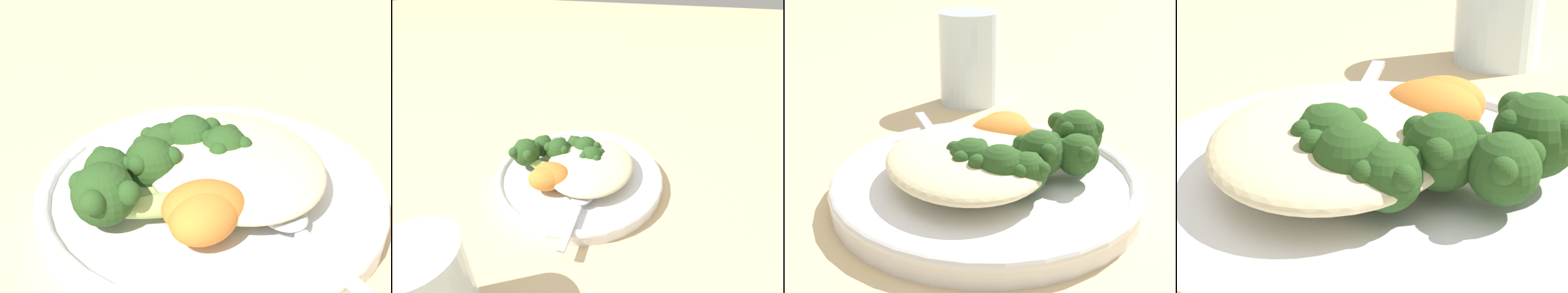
{
  "view_description": "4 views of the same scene",
  "coord_description": "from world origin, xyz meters",
  "views": [
    {
      "loc": [
        0.34,
        -0.18,
        0.29
      ],
      "look_at": [
        -0.02,
        -0.0,
        0.05
      ],
      "focal_mm": 60.0,
      "sensor_mm": 36.0,
      "label": 1
    },
    {
      "loc": [
        0.35,
        0.12,
        0.3
      ],
      "look_at": [
        -0.02,
        0.01,
        0.06
      ],
      "focal_mm": 28.0,
      "sensor_mm": 36.0,
      "label": 2
    },
    {
      "loc": [
        -0.39,
        0.12,
        0.22
      ],
      "look_at": [
        -0.01,
        0.01,
        0.05
      ],
      "focal_mm": 50.0,
      "sensor_mm": 36.0,
      "label": 3
    },
    {
      "loc": [
        -0.3,
        -0.07,
        0.18
      ],
      "look_at": [
        -0.02,
        -0.01,
        0.04
      ],
      "focal_mm": 60.0,
      "sensor_mm": 36.0,
      "label": 4
    }
  ],
  "objects": [
    {
      "name": "spoon",
      "position": [
        0.06,
        0.02,
        0.03
      ],
      "size": [
        0.12,
        0.03,
        0.01
      ],
      "rotation": [
        0.0,
        0.0,
        0.05
      ],
      "color": "#B7B7BC",
      "rests_on": "plate"
    },
    {
      "name": "quinoa_mound",
      "position": [
        -0.01,
        0.02,
        0.04
      ],
      "size": [
        0.15,
        0.13,
        0.03
      ],
      "primitive_type": "ellipsoid",
      "color": "beige",
      "rests_on": "plate"
    },
    {
      "name": "broccoli_stalk_5",
      "position": [
        -0.02,
        -0.06,
        0.04
      ],
      "size": [
        0.08,
        0.1,
        0.03
      ],
      "rotation": [
        0.0,
        0.0,
        4.05
      ],
      "color": "#9EBC66",
      "rests_on": "plate"
    },
    {
      "name": "plate",
      "position": [
        -0.01,
        0.0,
        0.01
      ],
      "size": [
        0.25,
        0.25,
        0.02
      ],
      "color": "white",
      "rests_on": "ground_plane"
    },
    {
      "name": "sweet_potato_chunk_1",
      "position": [
        0.03,
        -0.03,
        0.04
      ],
      "size": [
        0.06,
        0.06,
        0.03
      ],
      "primitive_type": "ellipsoid",
      "rotation": [
        0.0,
        0.0,
        1.38
      ],
      "color": "orange",
      "rests_on": "plate"
    },
    {
      "name": "sweet_potato_chunk_0",
      "position": [
        0.04,
        -0.03,
        0.04
      ],
      "size": [
        0.06,
        0.06,
        0.03
      ],
      "primitive_type": "ellipsoid",
      "rotation": [
        0.0,
        0.0,
        5.11
      ],
      "color": "orange",
      "rests_on": "plate"
    },
    {
      "name": "broccoli_stalk_3",
      "position": [
        -0.03,
        -0.01,
        0.04
      ],
      "size": [
        0.12,
        0.05,
        0.03
      ],
      "rotation": [
        0.0,
        0.0,
        3.38
      ],
      "color": "#9EBC66",
      "rests_on": "plate"
    },
    {
      "name": "broccoli_stalk_4",
      "position": [
        -0.02,
        -0.03,
        0.04
      ],
      "size": [
        0.09,
        0.08,
        0.04
      ],
      "rotation": [
        0.0,
        0.0,
        3.83
      ],
      "color": "#9EBC66",
      "rests_on": "plate"
    },
    {
      "name": "broccoli_stalk_1",
      "position": [
        -0.01,
        0.0,
        0.03
      ],
      "size": [
        0.08,
        0.03,
        0.03
      ],
      "rotation": [
        0.0,
        0.0,
        2.95
      ],
      "color": "#9EBC66",
      "rests_on": "plate"
    },
    {
      "name": "broccoli_stalk_6",
      "position": [
        0.01,
        -0.07,
        0.04
      ],
      "size": [
        0.05,
        0.13,
        0.04
      ],
      "rotation": [
        0.0,
        0.0,
        4.49
      ],
      "color": "#9EBC66",
      "rests_on": "plate"
    },
    {
      "name": "broccoli_stalk_0",
      "position": [
        -0.01,
        0.01,
        0.04
      ],
      "size": [
        0.08,
        0.05,
        0.04
      ],
      "rotation": [
        0.0,
        0.0,
        2.72
      ],
      "color": "#9EBC66",
      "rests_on": "plate"
    },
    {
      "name": "broccoli_stalk_2",
      "position": [
        -0.04,
        0.0,
        0.04
      ],
      "size": [
        0.1,
        0.04,
        0.04
      ],
      "rotation": [
        0.0,
        0.0,
        3.07
      ],
      "color": "#9EBC66",
      "rests_on": "plate"
    },
    {
      "name": "ground_plane",
      "position": [
        0.0,
        0.0,
        0.0
      ],
      "size": [
        4.0,
        4.0,
        0.0
      ],
      "primitive_type": "plane",
      "color": "#D6B784"
    }
  ]
}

